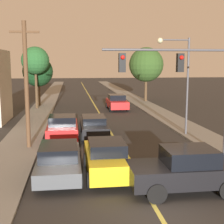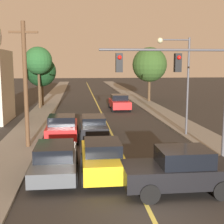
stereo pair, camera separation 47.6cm
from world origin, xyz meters
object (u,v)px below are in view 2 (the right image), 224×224
(car_near_lane_second, at_px, (93,125))
(car_far_oncoming, at_px, (119,102))
(traffic_signal_mast, at_px, (184,77))
(car_crossing_right, at_px, (180,170))
(utility_pole_left, at_px, (25,83))
(tree_left_far, at_px, (38,61))
(streetlamp_right, at_px, (180,72))
(car_outer_lane_front, at_px, (55,159))
(car_outer_lane_second, at_px, (62,128))
(tree_right_near, at_px, (150,65))
(car_near_lane_front, at_px, (102,158))
(tree_left_near, at_px, (41,72))

(car_near_lane_second, bearing_deg, car_far_oncoming, 74.23)
(car_near_lane_second, height_order, traffic_signal_mast, traffic_signal_mast)
(car_crossing_right, bearing_deg, utility_pole_left, 43.91)
(traffic_signal_mast, bearing_deg, car_near_lane_second, 124.34)
(car_far_oncoming, distance_m, tree_left_far, 9.72)
(car_crossing_right, xyz_separation_m, streetlamp_right, (2.93, 9.14, 3.49))
(car_outer_lane_front, relative_size, car_far_oncoming, 1.04)
(car_far_oncoming, distance_m, utility_pole_left, 16.85)
(car_outer_lane_second, bearing_deg, car_outer_lane_front, -90.00)
(car_crossing_right, xyz_separation_m, tree_right_near, (5.29, 28.21, 3.90))
(tree_right_near, bearing_deg, car_near_lane_second, -113.81)
(traffic_signal_mast, bearing_deg, car_far_oncoming, 92.41)
(car_near_lane_second, height_order, car_far_oncoming, car_far_oncoming)
(car_near_lane_front, distance_m, car_outer_lane_front, 2.07)
(streetlamp_right, bearing_deg, utility_pole_left, -167.72)
(car_far_oncoming, relative_size, car_crossing_right, 1.07)
(car_near_lane_front, relative_size, streetlamp_right, 0.66)
(car_near_lane_second, xyz_separation_m, car_outer_lane_second, (-2.05, -1.15, 0.11))
(car_near_lane_front, relative_size, utility_pole_left, 0.60)
(car_far_oncoming, bearing_deg, tree_right_near, -126.64)
(tree_left_far, distance_m, tree_right_near, 14.16)
(car_far_oncoming, xyz_separation_m, car_crossing_right, (-0.58, -21.89, 0.06))
(car_outer_lane_second, distance_m, car_crossing_right, 9.96)
(tree_left_near, bearing_deg, car_near_lane_second, -71.86)
(tree_left_far, bearing_deg, traffic_signal_mast, -64.45)
(car_near_lane_front, xyz_separation_m, car_near_lane_second, (0.00, 7.79, -0.09))
(utility_pole_left, bearing_deg, tree_left_near, 93.81)
(utility_pole_left, height_order, tree_right_near, utility_pole_left)
(streetlamp_right, distance_m, tree_left_near, 19.86)
(car_crossing_right, bearing_deg, car_far_oncoming, -1.53)
(car_near_lane_front, distance_m, utility_pole_left, 7.03)
(car_outer_lane_second, height_order, utility_pole_left, utility_pole_left)
(car_near_lane_front, height_order, streetlamp_right, streetlamp_right)
(car_near_lane_second, bearing_deg, streetlamp_right, -7.06)
(car_crossing_right, distance_m, tree_left_far, 24.97)
(car_outer_lane_second, xyz_separation_m, tree_left_near, (-3.15, 17.01, 3.14))
(traffic_signal_mast, bearing_deg, streetlamp_right, 73.63)
(car_near_lane_front, height_order, car_crossing_right, car_crossing_right)
(car_near_lane_front, bearing_deg, tree_right_near, 72.79)
(car_near_lane_second, distance_m, car_far_oncoming, 12.51)
(car_far_oncoming, relative_size, traffic_signal_mast, 0.71)
(car_outer_lane_front, xyz_separation_m, utility_pole_left, (-1.90, 4.70, 3.08))
(car_outer_lane_second, bearing_deg, streetlamp_right, 3.24)
(car_outer_lane_second, xyz_separation_m, tree_right_near, (10.15, 19.51, 3.93))
(traffic_signal_mast, height_order, utility_pole_left, utility_pole_left)
(traffic_signal_mast, xyz_separation_m, tree_right_near, (3.94, 24.45, 0.51))
(car_near_lane_second, xyz_separation_m, streetlamp_right, (5.74, -0.71, 3.62))
(traffic_signal_mast, xyz_separation_m, utility_pole_left, (-8.11, 3.27, -0.44))
(car_near_lane_front, xyz_separation_m, car_crossing_right, (2.81, -2.06, 0.05))
(car_near_lane_second, height_order, utility_pole_left, utility_pole_left)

